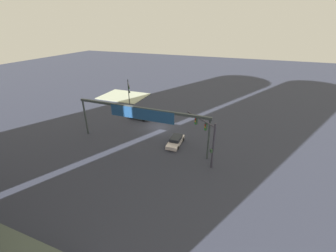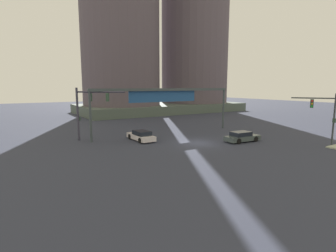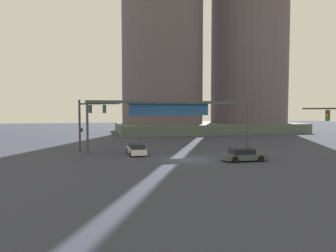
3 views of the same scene
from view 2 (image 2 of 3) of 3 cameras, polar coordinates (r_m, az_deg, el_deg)
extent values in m
plane|color=#2E3243|center=(30.48, 6.31, -3.69)|extent=(186.84, 186.84, 0.00)
cylinder|color=#383748|center=(33.14, -19.00, 2.42)|extent=(0.26, 0.26, 6.33)
cylinder|color=#383748|center=(31.78, -14.47, 7.18)|extent=(4.67, 3.82, 0.19)
cube|color=#2D4735|center=(32.28, -16.50, 6.01)|extent=(0.41, 0.40, 0.95)
cylinder|color=red|center=(32.42, -16.40, 6.54)|extent=(0.19, 0.17, 0.20)
cylinder|color=orange|center=(32.43, -16.38, 6.02)|extent=(0.19, 0.17, 0.20)
cylinder|color=green|center=(32.44, -16.36, 5.49)|extent=(0.19, 0.17, 0.20)
cube|color=#2D4735|center=(31.50, -13.01, 6.09)|extent=(0.41, 0.40, 0.95)
cylinder|color=red|center=(31.63, -12.93, 6.63)|extent=(0.19, 0.17, 0.20)
cylinder|color=orange|center=(31.65, -12.91, 6.09)|extent=(0.19, 0.17, 0.20)
cylinder|color=green|center=(31.66, -12.89, 5.55)|extent=(0.19, 0.17, 0.20)
cube|color=#2D4735|center=(33.44, -18.75, 1.53)|extent=(0.38, 0.38, 0.44)
cylinder|color=#34393F|center=(33.29, 32.32, 1.06)|extent=(0.18, 0.18, 5.73)
cylinder|color=#34393F|center=(32.88, 28.93, 5.33)|extent=(2.54, 3.62, 0.14)
cube|color=#2D4336|center=(32.90, 28.77, 4.30)|extent=(0.40, 0.41, 0.95)
cylinder|color=red|center=(32.73, 28.82, 4.80)|extent=(0.16, 0.20, 0.20)
cylinder|color=orange|center=(32.75, 28.79, 4.28)|extent=(0.16, 0.20, 0.20)
cylinder|color=green|center=(32.76, 28.75, 3.76)|extent=(0.16, 0.20, 0.20)
cube|color=#2D4336|center=(33.06, 32.37, 1.03)|extent=(0.37, 0.38, 0.44)
cylinder|color=#394347|center=(31.52, -16.49, 1.82)|extent=(0.28, 0.28, 5.86)
cylinder|color=#394347|center=(41.76, 11.93, 3.56)|extent=(0.28, 0.28, 5.86)
cube|color=#394347|center=(35.37, -0.27, 7.91)|extent=(20.96, 0.35, 0.35)
cube|color=#204D8A|center=(35.40, -0.92, 6.63)|extent=(10.15, 0.08, 1.69)
cube|color=#4A564D|center=(68.49, -1.54, 4.04)|extent=(41.16, 19.92, 2.07)
cylinder|color=#554A53|center=(77.25, 5.92, 24.88)|extent=(17.92, 17.92, 52.22)
cube|color=silver|center=(31.87, -5.91, -2.35)|extent=(1.85, 4.56, 0.55)
cube|color=black|center=(31.54, -5.70, -1.49)|extent=(1.58, 2.39, 0.50)
cylinder|color=black|center=(32.79, -8.27, -2.29)|extent=(0.24, 0.65, 0.64)
cylinder|color=black|center=(33.47, -5.79, -2.02)|extent=(0.24, 0.65, 0.64)
cylinder|color=black|center=(30.32, -6.04, -3.14)|extent=(0.24, 0.65, 0.64)
cylinder|color=black|center=(31.06, -3.42, -2.82)|extent=(0.24, 0.65, 0.64)
cube|color=#3F4B4B|center=(32.24, 15.84, -2.51)|extent=(4.41, 1.91, 0.55)
cube|color=black|center=(31.97, 15.54, -1.63)|extent=(2.32, 1.61, 0.50)
cylinder|color=black|center=(33.75, 16.52, -2.25)|extent=(0.65, 0.25, 0.64)
cylinder|color=black|center=(32.67, 18.49, -2.69)|extent=(0.65, 0.25, 0.64)
cylinder|color=black|center=(31.92, 13.10, -2.72)|extent=(0.65, 0.25, 0.64)
cylinder|color=black|center=(30.78, 15.07, -3.21)|extent=(0.65, 0.25, 0.64)
camera|label=1|loc=(57.34, -28.73, 18.33)|focal=23.39mm
camera|label=3|loc=(10.48, 85.11, -7.10)|focal=31.17mm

